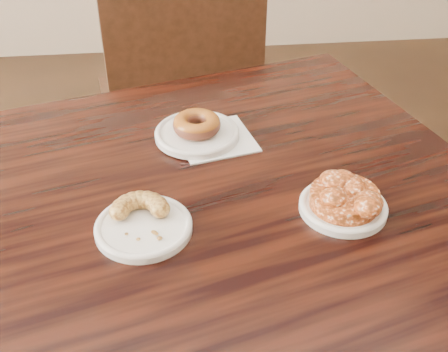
{
  "coord_description": "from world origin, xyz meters",
  "views": [
    {
      "loc": [
        0.03,
        -0.65,
        1.36
      ],
      "look_at": [
        0.11,
        0.1,
        0.8
      ],
      "focal_mm": 45.0,
      "sensor_mm": 36.0,
      "label": 1
    }
  ],
  "objects": [
    {
      "name": "cafe_table",
      "position": [
        0.12,
        0.11,
        0.38
      ],
      "size": [
        1.16,
        1.16,
        0.75
      ],
      "primitive_type": "cube",
      "rotation": [
        0.0,
        0.0,
        0.28
      ],
      "color": "black",
      "rests_on": "floor"
    },
    {
      "name": "chair_far",
      "position": [
        0.04,
        1.01,
        0.45
      ],
      "size": [
        0.58,
        0.58,
        0.9
      ],
      "primitive_type": null,
      "rotation": [
        0.0,
        0.0,
        3.33
      ],
      "color": "black",
      "rests_on": "floor"
    },
    {
      "name": "napkin",
      "position": [
        0.11,
        0.3,
        0.75
      ],
      "size": [
        0.17,
        0.17,
        0.0
      ],
      "primitive_type": "cube",
      "rotation": [
        0.0,
        0.0,
        0.23
      ],
      "color": "white",
      "rests_on": "cafe_table"
    },
    {
      "name": "plate_donut",
      "position": [
        0.07,
        0.31,
        0.76
      ],
      "size": [
        0.17,
        0.17,
        0.01
      ],
      "primitive_type": "cylinder",
      "color": "white",
      "rests_on": "napkin"
    },
    {
      "name": "plate_cruller",
      "position": [
        -0.03,
        0.04,
        0.76
      ],
      "size": [
        0.16,
        0.16,
        0.01
      ],
      "primitive_type": "cylinder",
      "color": "white",
      "rests_on": "cafe_table"
    },
    {
      "name": "plate_fritter",
      "position": [
        0.3,
        0.05,
        0.76
      ],
      "size": [
        0.15,
        0.15,
        0.01
      ],
      "primitive_type": "cylinder",
      "color": "white",
      "rests_on": "cafe_table"
    },
    {
      "name": "glazed_donut",
      "position": [
        0.07,
        0.31,
        0.78
      ],
      "size": [
        0.1,
        0.1,
        0.03
      ],
      "primitive_type": "torus",
      "color": "brown",
      "rests_on": "plate_donut"
    },
    {
      "name": "apple_fritter",
      "position": [
        0.3,
        0.05,
        0.78
      ],
      "size": [
        0.16,
        0.16,
        0.04
      ],
      "primitive_type": null,
      "color": "#4F2008",
      "rests_on": "plate_fritter"
    },
    {
      "name": "cruller_fragment",
      "position": [
        -0.03,
        0.04,
        0.78
      ],
      "size": [
        0.11,
        0.11,
        0.03
      ],
      "primitive_type": null,
      "color": "#5F3613",
      "rests_on": "plate_cruller"
    }
  ]
}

